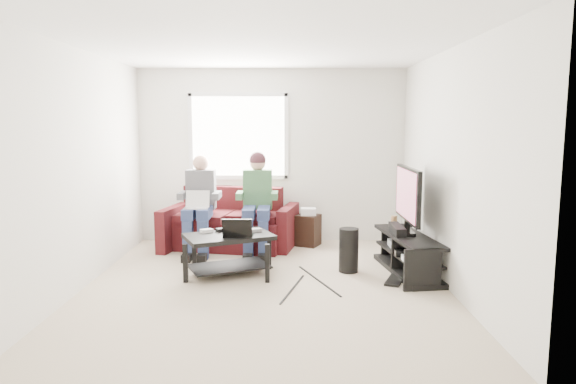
{
  "coord_description": "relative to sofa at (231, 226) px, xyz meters",
  "views": [
    {
      "loc": [
        0.26,
        -5.51,
        1.81
      ],
      "look_at": [
        0.25,
        0.6,
        0.98
      ],
      "focal_mm": 32.0,
      "sensor_mm": 36.0,
      "label": 1
    }
  ],
  "objects": [
    {
      "name": "floor",
      "position": [
        0.58,
        -1.82,
        -0.32
      ],
      "size": [
        4.5,
        4.5,
        0.0
      ],
      "primitive_type": "plane",
      "color": "#C2B296",
      "rests_on": "ground"
    },
    {
      "name": "ceiling",
      "position": [
        0.58,
        -1.82,
        2.28
      ],
      "size": [
        4.5,
        4.5,
        0.0
      ],
      "primitive_type": "plane",
      "rotation": [
        3.14,
        0.0,
        0.0
      ],
      "color": "white",
      "rests_on": "wall_back"
    },
    {
      "name": "wall_back",
      "position": [
        0.58,
        0.43,
        0.98
      ],
      "size": [
        4.5,
        0.0,
        4.5
      ],
      "primitive_type": "plane",
      "rotation": [
        1.57,
        0.0,
        0.0
      ],
      "color": "silver",
      "rests_on": "floor"
    },
    {
      "name": "wall_front",
      "position": [
        0.58,
        -4.07,
        0.98
      ],
      "size": [
        4.5,
        0.0,
        4.5
      ],
      "primitive_type": "plane",
      "rotation": [
        -1.57,
        0.0,
        0.0
      ],
      "color": "silver",
      "rests_on": "floor"
    },
    {
      "name": "wall_left",
      "position": [
        -1.42,
        -1.82,
        0.98
      ],
      "size": [
        0.0,
        4.5,
        4.5
      ],
      "primitive_type": "plane",
      "rotation": [
        1.57,
        0.0,
        1.57
      ],
      "color": "silver",
      "rests_on": "floor"
    },
    {
      "name": "wall_right",
      "position": [
        2.58,
        -1.82,
        0.98
      ],
      "size": [
        0.0,
        4.5,
        4.5
      ],
      "primitive_type": "plane",
      "rotation": [
        1.57,
        0.0,
        -1.57
      ],
      "color": "silver",
      "rests_on": "floor"
    },
    {
      "name": "window",
      "position": [
        0.08,
        0.41,
        1.28
      ],
      "size": [
        1.48,
        0.04,
        1.28
      ],
      "color": "white",
      "rests_on": "wall_back"
    },
    {
      "name": "sofa",
      "position": [
        0.0,
        0.0,
        0.0
      ],
      "size": [
        1.99,
        1.16,
        0.85
      ],
      "color": "#481212",
      "rests_on": "floor"
    },
    {
      "name": "person_left",
      "position": [
        -0.4,
        -0.32,
        0.43
      ],
      "size": [
        0.4,
        0.71,
        1.35
      ],
      "color": "navy",
      "rests_on": "sofa"
    },
    {
      "name": "person_right",
      "position": [
        0.4,
        -0.3,
        0.49
      ],
      "size": [
        0.4,
        0.71,
        1.4
      ],
      "color": "navy",
      "rests_on": "sofa"
    },
    {
      "name": "laptop_silver",
      "position": [
        -0.4,
        -0.53,
        0.41
      ],
      "size": [
        0.35,
        0.26,
        0.24
      ],
      "primitive_type": null,
      "rotation": [
        0.0,
        0.0,
        -0.13
      ],
      "color": "silver",
      "rests_on": "person_left"
    },
    {
      "name": "coffee_table",
      "position": [
        0.13,
        -1.4,
        0.05
      ],
      "size": [
        1.15,
        0.96,
        0.5
      ],
      "color": "black",
      "rests_on": "floor"
    },
    {
      "name": "laptop_black",
      "position": [
        0.25,
        -1.48,
        0.3
      ],
      "size": [
        0.41,
        0.38,
        0.24
      ],
      "primitive_type": null,
      "rotation": [
        0.0,
        0.0,
        0.51
      ],
      "color": "black",
      "rests_on": "coffee_table"
    },
    {
      "name": "controller_a",
      "position": [
        -0.15,
        -1.28,
        0.2
      ],
      "size": [
        0.17,
        0.15,
        0.04
      ],
      "primitive_type": "cube",
      "rotation": [
        0.0,
        0.0,
        0.55
      ],
      "color": "silver",
      "rests_on": "coffee_table"
    },
    {
      "name": "controller_b",
      "position": [
        0.03,
        -1.22,
        0.2
      ],
      "size": [
        0.17,
        0.15,
        0.04
      ],
      "primitive_type": "cube",
      "rotation": [
        0.0,
        0.0,
        0.53
      ],
      "color": "black",
      "rests_on": "coffee_table"
    },
    {
      "name": "controller_c",
      "position": [
        0.43,
        -1.25,
        0.2
      ],
      "size": [
        0.16,
        0.14,
        0.04
      ],
      "primitive_type": "cube",
      "rotation": [
        0.0,
        0.0,
        0.41
      ],
      "color": "gray",
      "rests_on": "coffee_table"
    },
    {
      "name": "tv_stand",
      "position": [
        2.28,
        -1.29,
        -0.11
      ],
      "size": [
        0.61,
        1.45,
        0.46
      ],
      "color": "black",
      "rests_on": "floor"
    },
    {
      "name": "tv",
      "position": [
        2.28,
        -1.19,
        0.61
      ],
      "size": [
        0.12,
        1.1,
        0.81
      ],
      "color": "black",
      "rests_on": "tv_stand"
    },
    {
      "name": "soundbar",
      "position": [
        2.16,
        -1.19,
        0.2
      ],
      "size": [
        0.12,
        0.5,
        0.1
      ],
      "primitive_type": "cube",
      "color": "black",
      "rests_on": "tv_stand"
    },
    {
      "name": "drink_cup",
      "position": [
        2.23,
        -0.66,
        0.21
      ],
      "size": [
        0.08,
        0.08,
        0.12
      ],
      "primitive_type": "cylinder",
      "color": "#9C7143",
      "rests_on": "tv_stand"
    },
    {
      "name": "console_white",
      "position": [
        2.28,
        -1.69,
        -0.04
      ],
      "size": [
        0.3,
        0.22,
        0.06
      ],
      "primitive_type": "cube",
      "color": "silver",
      "rests_on": "tv_stand"
    },
    {
      "name": "console_grey",
      "position": [
        2.28,
        -0.99,
        -0.03
      ],
      "size": [
        0.34,
        0.26,
        0.08
      ],
      "primitive_type": "cube",
      "color": "gray",
      "rests_on": "tv_stand"
    },
    {
      "name": "console_black",
      "position": [
        2.28,
        -1.34,
        -0.03
      ],
      "size": [
        0.38,
        0.3,
        0.07
      ],
      "primitive_type": "cube",
      "color": "black",
      "rests_on": "tv_stand"
    },
    {
      "name": "subwoofer",
      "position": [
        1.57,
        -1.25,
        -0.05
      ],
      "size": [
        0.24,
        0.24,
        0.54
      ],
      "primitive_type": "cylinder",
      "color": "black",
      "rests_on": "floor"
    },
    {
      "name": "keyboard_floor",
      "position": [
        2.07,
        -1.62,
        -0.3
      ],
      "size": [
        0.34,
        0.52,
        0.03
      ],
      "primitive_type": "cube",
      "rotation": [
        0.0,
        0.0,
        -0.39
      ],
      "color": "black",
      "rests_on": "floor"
    },
    {
      "name": "end_table",
      "position": [
        1.13,
        0.09,
        -0.06
      ],
      "size": [
        0.31,
        0.31,
        0.56
      ],
      "color": "black",
      "rests_on": "floor"
    }
  ]
}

